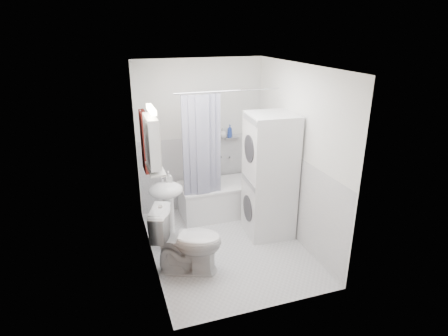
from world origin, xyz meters
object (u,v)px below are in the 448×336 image
object	(u,v)px
sink	(167,200)
washer_dryer	(269,176)
toilet	(187,241)
bathtub	(223,197)

from	to	relation	value
sink	washer_dryer	xyz separation A→B (m)	(1.43, -0.05, 0.18)
sink	toilet	size ratio (longest dim) A/B	1.24
sink	bathtub	bearing A→B (deg)	35.34
washer_dryer	toilet	distance (m)	1.49
bathtub	toilet	size ratio (longest dim) A/B	1.62
toilet	bathtub	bearing A→B (deg)	-13.09
bathtub	washer_dryer	bearing A→B (deg)	-60.77
bathtub	sink	size ratio (longest dim) A/B	1.30
bathtub	toilet	distance (m)	1.57
washer_dryer	sink	bearing A→B (deg)	-177.79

